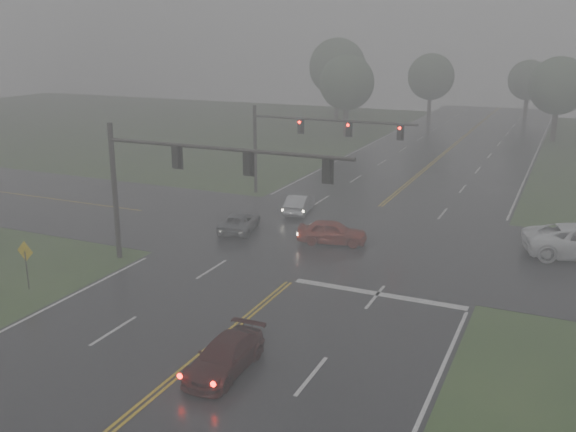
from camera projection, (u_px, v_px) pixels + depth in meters
The scene contains 15 objects.
main_road at pixel (331, 248), 37.47m from camera, with size 18.00×160.00×0.02m, color black.
cross_street at pixel (343, 238), 39.22m from camera, with size 120.00×14.00×0.02m, color black.
stop_bar at pixel (378, 294), 30.78m from camera, with size 8.50×0.50×0.01m, color silver.
sedan_maroon at pixel (225, 371), 23.77m from camera, with size 1.71×4.21×1.22m, color #320909.
sedan_red at pixel (332, 243), 38.21m from camera, with size 1.66×4.12×1.40m, color maroon.
sedan_silver at pixel (299, 213), 44.71m from camera, with size 1.39×3.98×1.31m, color #B5B8BE.
car_grey at pixel (240, 231), 40.64m from camera, with size 1.94×4.21×1.17m, color #525459.
signal_gantry_near at pixel (180, 171), 32.73m from camera, with size 13.80×0.33×7.52m.
signal_gantry_far at pixel (302, 135), 47.63m from camera, with size 12.73×0.34×6.80m.
sign_diamond_west at pixel (26, 257), 31.01m from camera, with size 1.02×0.10×2.45m.
tree_nw_a at pixel (347, 83), 76.46m from camera, with size 6.59×6.59×9.68m.
tree_ne_a at pixel (559, 86), 72.50m from camera, with size 6.54×6.54×9.61m.
tree_n_mid at pixel (431, 77), 89.25m from camera, with size 6.42×6.42×9.43m.
tree_nw_b at pixel (337, 67), 88.18m from camera, with size 7.84×7.84×11.51m.
tree_n_far at pixel (528, 80), 92.10m from camera, with size 5.76×5.76×8.46m.
Camera 1 is at (12.33, -13.40, 12.09)m, focal length 40.00 mm.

